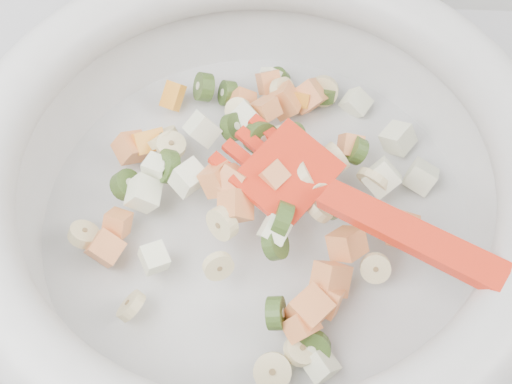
{
  "coord_description": "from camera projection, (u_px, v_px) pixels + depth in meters",
  "views": [
    {
      "loc": [
        0.17,
        1.2,
        1.35
      ],
      "look_at": [
        0.15,
        1.46,
        0.95
      ],
      "focal_mm": 45.0,
      "sensor_mm": 36.0,
      "label": 1
    }
  ],
  "objects": [
    {
      "name": "mixing_bowl",
      "position": [
        257.0,
        180.0,
        0.47
      ],
      "size": [
        0.44,
        0.43,
        0.13
      ],
      "color": "silver",
      "rests_on": "counter"
    }
  ]
}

